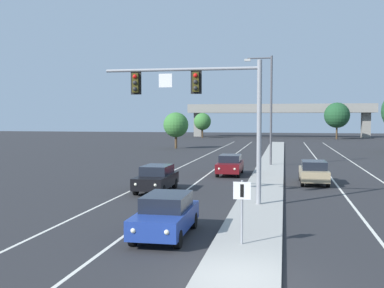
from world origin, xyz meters
name	(u,v)px	position (x,y,z in m)	size (l,w,h in m)	color
ground_plane	(236,283)	(0.00, 0.00, 0.00)	(260.00, 260.00, 0.00)	#28282B
median_island	(264,186)	(0.00, 18.00, 0.07)	(2.40, 110.00, 0.15)	#9E9B93
lane_stripe_oncoming_center	(210,173)	(-4.70, 25.00, 0.00)	(0.14, 100.00, 0.01)	silver
lane_stripe_receding_center	(330,176)	(4.70, 25.00, 0.00)	(0.14, 100.00, 0.01)	silver
edge_stripe_left	(170,172)	(-8.00, 25.00, 0.00)	(0.14, 100.00, 0.01)	silver
edge_stripe_right	(375,177)	(8.00, 25.00, 0.00)	(0.14, 100.00, 0.01)	silver
overhead_signal_mast	(207,100)	(-2.63, 11.10, 5.37)	(8.13, 0.44, 7.20)	gray
median_sign_post	(242,203)	(-0.16, 3.45, 1.59)	(0.60, 0.10, 2.20)	gray
street_lamp_median	(269,104)	(-0.22, 31.31, 5.79)	(2.58, 0.28, 10.00)	#4C4C51
car_oncoming_blue	(166,215)	(-3.13, 4.56, 0.82)	(1.86, 4.49, 1.58)	navy
car_oncoming_black	(156,178)	(-6.39, 14.94, 0.82)	(1.84, 4.48, 1.58)	black
car_oncoming_darkred	(230,165)	(-2.92, 23.98, 0.82)	(1.86, 4.49, 1.58)	#5B0F14
car_receding_tan	(314,172)	(3.21, 20.15, 0.82)	(1.85, 4.48, 1.58)	tan
overpass_bridge	(279,112)	(0.00, 98.66, 5.78)	(42.40, 6.40, 7.65)	gray
tree_far_left_a	(202,122)	(-16.89, 91.34, 3.63)	(3.85, 3.85, 5.57)	#4C3823
tree_far_right_b	(337,115)	(11.94, 89.54, 5.01)	(5.30, 5.30, 7.67)	#4C3823
tree_far_left_b	(176,125)	(-14.34, 54.24, 3.45)	(3.65, 3.65, 5.29)	#4C3823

